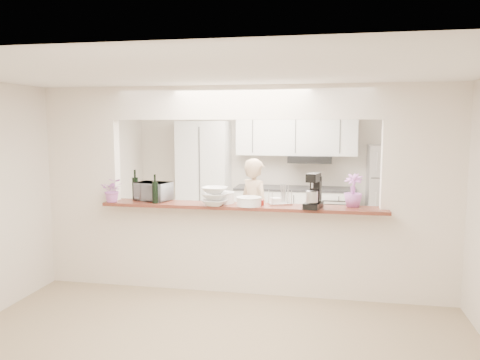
% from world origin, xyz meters
% --- Properties ---
extents(floor, '(6.00, 6.00, 0.00)m').
position_xyz_m(floor, '(0.00, 0.00, 0.00)').
color(floor, gray).
rests_on(floor, ground).
extents(tile_overlay, '(5.00, 2.90, 0.01)m').
position_xyz_m(tile_overlay, '(0.00, 1.55, 0.01)').
color(tile_overlay, beige).
rests_on(tile_overlay, floor).
extents(partition, '(5.00, 0.15, 2.50)m').
position_xyz_m(partition, '(0.00, 0.00, 1.48)').
color(partition, white).
rests_on(partition, floor).
extents(bar_counter, '(3.40, 0.38, 1.09)m').
position_xyz_m(bar_counter, '(0.00, -0.00, 0.58)').
color(bar_counter, white).
rests_on(bar_counter, floor).
extents(kitchen_cabinets, '(3.15, 0.62, 2.25)m').
position_xyz_m(kitchen_cabinets, '(-0.19, 2.72, 0.97)').
color(kitchen_cabinets, silver).
rests_on(kitchen_cabinets, floor).
extents(refrigerator, '(0.75, 0.70, 1.70)m').
position_xyz_m(refrigerator, '(2.05, 2.65, 0.85)').
color(refrigerator, '#9D9DA2').
rests_on(refrigerator, floor).
extents(flower_left, '(0.32, 0.29, 0.30)m').
position_xyz_m(flower_left, '(-1.60, -0.15, 1.24)').
color(flower_left, '#E67AC7').
rests_on(flower_left, bar_counter).
extents(wine_bottle_a, '(0.07, 0.07, 0.35)m').
position_xyz_m(wine_bottle_a, '(-1.05, -0.15, 1.23)').
color(wine_bottle_a, black).
rests_on(wine_bottle_a, bar_counter).
extents(wine_bottle_b, '(0.08, 0.08, 0.38)m').
position_xyz_m(wine_bottle_b, '(-1.40, 0.07, 1.24)').
color(wine_bottle_b, black).
rests_on(wine_bottle_b, bar_counter).
extents(toaster_oven, '(0.48, 0.38, 0.23)m').
position_xyz_m(toaster_oven, '(-1.15, 0.05, 1.21)').
color(toaster_oven, '#9FA0A4').
rests_on(toaster_oven, bar_counter).
extents(serving_bowls, '(0.32, 0.32, 0.22)m').
position_xyz_m(serving_bowls, '(-0.30, -0.17, 1.20)').
color(serving_bowls, white).
rests_on(serving_bowls, bar_counter).
extents(plate_stack_a, '(0.29, 0.29, 0.13)m').
position_xyz_m(plate_stack_a, '(-0.25, 0.03, 1.16)').
color(plate_stack_a, white).
rests_on(plate_stack_a, bar_counter).
extents(plate_stack_b, '(0.30, 0.30, 0.10)m').
position_xyz_m(plate_stack_b, '(0.10, -0.11, 1.14)').
color(plate_stack_b, white).
rests_on(plate_stack_b, bar_counter).
extents(red_bowl, '(0.13, 0.13, 0.06)m').
position_xyz_m(red_bowl, '(0.20, -0.03, 1.12)').
color(red_bowl, maroon).
rests_on(red_bowl, bar_counter).
extents(tan_bowl, '(0.17, 0.17, 0.08)m').
position_xyz_m(tan_bowl, '(0.05, 0.08, 1.13)').
color(tan_bowl, beige).
rests_on(tan_bowl, bar_counter).
extents(utensil_caddy, '(0.30, 0.25, 0.25)m').
position_xyz_m(utensil_caddy, '(0.45, 0.05, 1.19)').
color(utensil_caddy, silver).
rests_on(utensil_caddy, bar_counter).
extents(stand_mixer, '(0.24, 0.31, 0.41)m').
position_xyz_m(stand_mixer, '(0.85, -0.14, 1.27)').
color(stand_mixer, black).
rests_on(stand_mixer, bar_counter).
extents(flower_right, '(0.26, 0.26, 0.39)m').
position_xyz_m(flower_right, '(1.30, 0.05, 1.28)').
color(flower_right, '#B76FCE').
rests_on(flower_right, bar_counter).
extents(person, '(0.66, 0.66, 1.55)m').
position_xyz_m(person, '(-0.03, 1.19, 0.77)').
color(person, '#D0AC87').
rests_on(person, floor).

